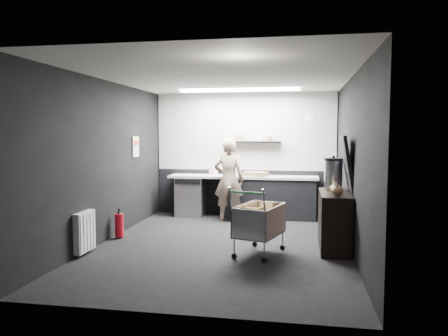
# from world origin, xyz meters

# --- Properties ---
(floor) EXTENTS (5.50, 5.50, 0.00)m
(floor) POSITION_xyz_m (0.00, 0.00, 0.00)
(floor) COLOR black
(floor) RESTS_ON ground
(ceiling) EXTENTS (5.50, 5.50, 0.00)m
(ceiling) POSITION_xyz_m (0.00, 0.00, 2.70)
(ceiling) COLOR silver
(ceiling) RESTS_ON wall_back
(wall_back) EXTENTS (5.50, 0.00, 5.50)m
(wall_back) POSITION_xyz_m (0.00, 2.75, 1.35)
(wall_back) COLOR black
(wall_back) RESTS_ON floor
(wall_front) EXTENTS (5.50, 0.00, 5.50)m
(wall_front) POSITION_xyz_m (0.00, -2.75, 1.35)
(wall_front) COLOR black
(wall_front) RESTS_ON floor
(wall_left) EXTENTS (0.00, 5.50, 5.50)m
(wall_left) POSITION_xyz_m (-2.00, 0.00, 1.35)
(wall_left) COLOR black
(wall_left) RESTS_ON floor
(wall_right) EXTENTS (0.00, 5.50, 5.50)m
(wall_right) POSITION_xyz_m (2.00, 0.00, 1.35)
(wall_right) COLOR black
(wall_right) RESTS_ON floor
(kitchen_wall_panel) EXTENTS (3.95, 0.02, 1.70)m
(kitchen_wall_panel) POSITION_xyz_m (0.00, 2.73, 1.85)
(kitchen_wall_panel) COLOR #AFAEAA
(kitchen_wall_panel) RESTS_ON wall_back
(dado_panel) EXTENTS (3.95, 0.02, 1.00)m
(dado_panel) POSITION_xyz_m (0.00, 2.73, 0.50)
(dado_panel) COLOR black
(dado_panel) RESTS_ON wall_back
(floating_shelf) EXTENTS (1.20, 0.22, 0.04)m
(floating_shelf) POSITION_xyz_m (0.20, 2.62, 1.62)
(floating_shelf) COLOR black
(floating_shelf) RESTS_ON wall_back
(wall_clock) EXTENTS (0.20, 0.03, 0.20)m
(wall_clock) POSITION_xyz_m (1.40, 2.72, 2.15)
(wall_clock) COLOR silver
(wall_clock) RESTS_ON wall_back
(poster) EXTENTS (0.02, 0.30, 0.40)m
(poster) POSITION_xyz_m (-1.98, 1.30, 1.55)
(poster) COLOR white
(poster) RESTS_ON wall_left
(poster_red_band) EXTENTS (0.02, 0.22, 0.10)m
(poster_red_band) POSITION_xyz_m (-1.98, 1.30, 1.62)
(poster_red_band) COLOR red
(poster_red_band) RESTS_ON poster
(radiator) EXTENTS (0.10, 0.50, 0.60)m
(radiator) POSITION_xyz_m (-1.94, -0.90, 0.35)
(radiator) COLOR silver
(radiator) RESTS_ON wall_left
(ceiling_strip) EXTENTS (2.40, 0.20, 0.04)m
(ceiling_strip) POSITION_xyz_m (0.00, 1.85, 2.67)
(ceiling_strip) COLOR white
(ceiling_strip) RESTS_ON ceiling
(prep_counter) EXTENTS (3.20, 0.61, 0.90)m
(prep_counter) POSITION_xyz_m (0.14, 2.42, 0.46)
(prep_counter) COLOR black
(prep_counter) RESTS_ON floor
(person) EXTENTS (0.62, 0.41, 1.71)m
(person) POSITION_xyz_m (-0.23, 1.97, 0.86)
(person) COLOR beige
(person) RESTS_ON floor
(shopping_cart) EXTENTS (0.79, 1.07, 1.01)m
(shopping_cart) POSITION_xyz_m (0.63, -0.43, 0.48)
(shopping_cart) COLOR silver
(shopping_cart) RESTS_ON floor
(sideboard) EXTENTS (0.51, 1.19, 1.78)m
(sideboard) POSITION_xyz_m (1.77, 0.12, 0.57)
(sideboard) COLOR black
(sideboard) RESTS_ON floor
(fire_extinguisher) EXTENTS (0.15, 0.15, 0.50)m
(fire_extinguisher) POSITION_xyz_m (-1.85, 0.16, 0.24)
(fire_extinguisher) COLOR red
(fire_extinguisher) RESTS_ON floor
(cardboard_box) EXTENTS (0.55, 0.48, 0.09)m
(cardboard_box) POSITION_xyz_m (0.28, 2.37, 0.95)
(cardboard_box) COLOR olive
(cardboard_box) RESTS_ON prep_counter
(pink_tub) EXTENTS (0.19, 0.19, 0.19)m
(pink_tub) POSITION_xyz_m (-0.64, 2.42, 1.00)
(pink_tub) COLOR #F5D4D9
(pink_tub) RESTS_ON prep_counter
(white_container) EXTENTS (0.23, 0.19, 0.18)m
(white_container) POSITION_xyz_m (-0.22, 2.37, 0.99)
(white_container) COLOR silver
(white_container) RESTS_ON prep_counter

